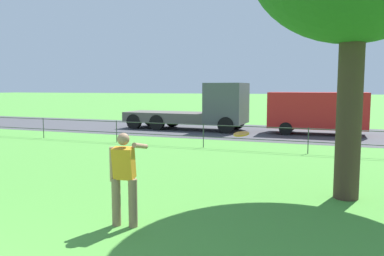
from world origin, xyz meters
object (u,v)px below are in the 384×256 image
at_px(flatbed_truck_far_right, 202,109).
at_px(panel_van_right, 317,111).
at_px(person_thrower, 124,176).
at_px(frisbee, 241,134).

xyz_separation_m(flatbed_truck_far_right, panel_van_right, (6.41, 0.24, 0.05)).
height_order(person_thrower, flatbed_truck_far_right, flatbed_truck_far_right).
bearing_deg(panel_van_right, person_thrower, -99.09).
xyz_separation_m(frisbee, flatbed_truck_far_right, (-5.93, 14.81, -0.49)).
relative_size(person_thrower, flatbed_truck_far_right, 0.23).
height_order(person_thrower, frisbee, frisbee).
distance_m(person_thrower, frisbee, 2.21).
height_order(flatbed_truck_far_right, panel_van_right, flatbed_truck_far_right).
bearing_deg(person_thrower, panel_van_right, 80.91).
xyz_separation_m(person_thrower, frisbee, (2.01, 0.49, 0.79)).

